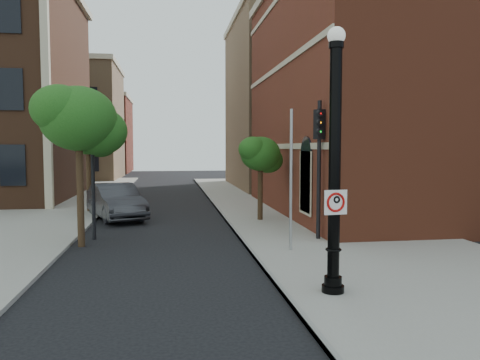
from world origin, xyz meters
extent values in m
plane|color=black|center=(0.00, 0.00, 0.00)|extent=(120.00, 120.00, 0.00)
cube|color=gray|center=(6.00, 10.00, 0.06)|extent=(8.00, 60.00, 0.12)
cube|color=gray|center=(-9.00, 18.00, 0.06)|extent=(10.00, 50.00, 0.12)
cube|color=gray|center=(2.05, 10.00, 0.07)|extent=(0.10, 60.00, 0.14)
cube|color=brown|center=(16.00, 14.00, 6.00)|extent=(22.00, 16.00, 12.00)
cube|color=black|center=(4.96, 9.00, 2.00)|extent=(0.08, 1.40, 2.40)
cube|color=#BEB293|center=(4.97, 14.00, 3.50)|extent=(0.06, 16.00, 0.25)
cube|color=#BEB293|center=(4.97, 14.00, 7.50)|extent=(0.06, 16.00, 0.25)
cube|color=#BEB293|center=(-7.00, 17.00, 7.00)|extent=(0.40, 0.40, 14.00)
cube|color=#9B7954|center=(-12.00, 44.00, 6.00)|extent=(12.00, 12.00, 12.00)
cube|color=maroon|center=(-12.00, 58.00, 5.00)|extent=(12.00, 12.00, 10.00)
cube|color=#9B7954|center=(16.00, 30.00, 7.00)|extent=(22.00, 14.00, 14.00)
cylinder|color=black|center=(3.14, 0.70, 0.14)|extent=(0.52, 0.52, 0.28)
cylinder|color=black|center=(3.14, 0.70, 0.37)|extent=(0.41, 0.41, 0.23)
cylinder|color=black|center=(3.14, 0.70, 2.96)|extent=(0.28, 0.28, 5.37)
torus|color=black|center=(3.14, 0.70, 1.11)|extent=(0.37, 0.37, 0.06)
cylinder|color=black|center=(3.14, 0.70, 5.72)|extent=(0.33, 0.33, 0.14)
sphere|color=silver|center=(3.14, 0.70, 5.92)|extent=(0.41, 0.41, 0.41)
cube|color=white|center=(3.12, 0.55, 2.22)|extent=(0.56, 0.09, 0.56)
cube|color=black|center=(3.12, 0.55, 2.47)|extent=(0.55, 0.08, 0.05)
cube|color=black|center=(3.12, 0.55, 1.96)|extent=(0.55, 0.08, 0.05)
cube|color=black|center=(2.87, 0.51, 2.22)|extent=(0.05, 0.01, 0.56)
cube|color=black|center=(3.38, 0.58, 2.22)|extent=(0.05, 0.01, 0.56)
torus|color=#AB0906|center=(3.12, 0.55, 2.22)|extent=(0.45, 0.11, 0.45)
cube|color=#AB0906|center=(3.12, 0.55, 2.22)|extent=(0.31, 0.05, 0.32)
cube|color=black|center=(3.07, 0.54, 2.22)|extent=(0.05, 0.01, 0.26)
torus|color=black|center=(3.14, 0.55, 2.28)|extent=(0.18, 0.07, 0.17)
cylinder|color=black|center=(3.12, 0.55, 2.47)|extent=(0.03, 0.02, 0.03)
imported|color=#313136|center=(-3.14, 13.65, 0.85)|extent=(3.48, 5.47, 1.70)
cylinder|color=black|center=(-3.37, 8.51, 2.37)|extent=(0.14, 0.14, 4.73)
cube|color=black|center=(-3.37, 8.51, 3.94)|extent=(0.37, 0.36, 0.99)
sphere|color=#E50505|center=(-3.31, 8.36, 4.29)|extent=(0.18, 0.18, 0.18)
sphere|color=#FF8C00|center=(-3.31, 8.36, 3.99)|extent=(0.18, 0.18, 0.18)
sphere|color=#00E519|center=(-3.31, 8.36, 3.70)|extent=(0.18, 0.18, 0.18)
cylinder|color=black|center=(4.80, 6.86, 2.56)|extent=(0.15, 0.15, 5.13)
cube|color=black|center=(4.80, 6.86, 4.27)|extent=(0.40, 0.39, 1.07)
sphere|color=#E50505|center=(4.74, 6.70, 4.65)|extent=(0.19, 0.19, 0.19)
sphere|color=#FF8C00|center=(4.74, 6.70, 4.33)|extent=(0.19, 0.19, 0.19)
sphere|color=#00E519|center=(4.74, 6.70, 4.01)|extent=(0.19, 0.19, 0.19)
cylinder|color=#999999|center=(3.31, 5.18, 2.34)|extent=(0.09, 0.09, 4.68)
cylinder|color=#312213|center=(-3.61, 7.30, 2.07)|extent=(0.24, 0.24, 4.13)
ellipsoid|color=#1C4C14|center=(-3.61, 7.30, 4.43)|extent=(2.60, 2.60, 2.21)
ellipsoid|color=#1C4C14|center=(-3.02, 7.77, 4.02)|extent=(2.01, 2.01, 1.71)
ellipsoid|color=#1C4C14|center=(-4.15, 6.94, 4.73)|extent=(1.89, 1.89, 1.61)
cylinder|color=#312213|center=(-4.74, 15.88, 1.91)|extent=(0.24, 0.24, 3.82)
ellipsoid|color=#1C4C14|center=(-4.74, 15.88, 4.10)|extent=(2.40, 2.40, 2.04)
ellipsoid|color=#1C4C14|center=(-4.19, 16.32, 3.71)|extent=(1.86, 1.86, 1.58)
ellipsoid|color=#1C4C14|center=(-5.23, 15.56, 4.37)|extent=(1.75, 1.75, 1.49)
cylinder|color=#312213|center=(3.57, 11.61, 1.47)|extent=(0.24, 0.24, 2.94)
ellipsoid|color=#1C4C14|center=(3.57, 11.61, 3.15)|extent=(1.85, 1.85, 1.57)
ellipsoid|color=#1C4C14|center=(3.99, 11.95, 2.86)|extent=(1.43, 1.43, 1.22)
ellipsoid|color=#1C4C14|center=(3.19, 11.36, 3.36)|extent=(1.35, 1.35, 1.14)
camera|label=1|loc=(-0.56, -9.42, 3.45)|focal=35.00mm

